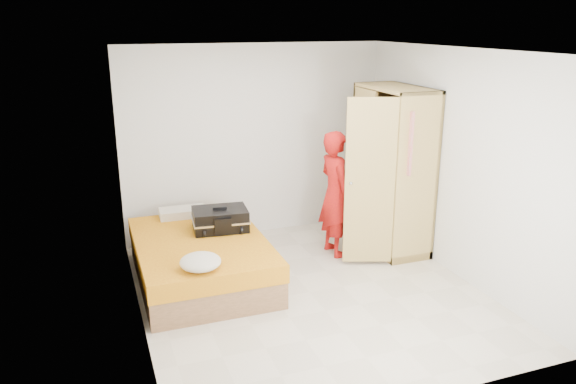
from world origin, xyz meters
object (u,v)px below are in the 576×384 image
object	(u,v)px
wardrobe	(390,174)
bed	(201,260)
suitcase	(220,219)
person	(335,194)
round_cushion	(200,262)

from	to	relation	value
wardrobe	bed	bearing A→B (deg)	-176.65
wardrobe	suitcase	xyz separation A→B (m)	(-2.21, 0.09, -0.37)
person	suitcase	size ratio (longest dim) A/B	2.31
round_cushion	suitcase	bearing A→B (deg)	66.38
bed	round_cushion	size ratio (longest dim) A/B	4.89
person	round_cushion	size ratio (longest dim) A/B	3.86
wardrobe	suitcase	world-z (taller)	wardrobe
suitcase	person	bearing A→B (deg)	4.44
bed	round_cushion	bearing A→B (deg)	-101.14
wardrobe	round_cushion	world-z (taller)	wardrobe
suitcase	bed	bearing A→B (deg)	-135.62
person	round_cushion	world-z (taller)	person
person	round_cushion	distance (m)	2.17
bed	person	size ratio (longest dim) A/B	1.27
person	round_cushion	bearing A→B (deg)	112.53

